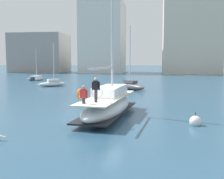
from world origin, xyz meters
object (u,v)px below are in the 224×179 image
at_px(moored_sloop_near, 36,78).
at_px(main_sailboat, 108,104).
at_px(moored_sloop_far, 131,85).
at_px(mooring_buoy, 195,122).
at_px(moored_catamaran, 52,83).

bearing_deg(moored_sloop_near, main_sailboat, -59.72).
height_order(moored_sloop_far, mooring_buoy, moored_sloop_far).
bearing_deg(mooring_buoy, main_sailboat, 161.56).
bearing_deg(main_sailboat, moored_sloop_far, 89.62).
height_order(main_sailboat, moored_sloop_far, main_sailboat).
bearing_deg(moored_sloop_far, main_sailboat, -90.38).
relative_size(main_sailboat, mooring_buoy, 12.12).
height_order(main_sailboat, moored_catamaran, main_sailboat).
bearing_deg(moored_sloop_far, moored_catamaran, 165.58).
bearing_deg(mooring_buoy, moored_sloop_far, 105.20).
bearing_deg(moored_catamaran, mooring_buoy, -53.17).
height_order(main_sailboat, moored_sloop_near, main_sailboat).
relative_size(main_sailboat, moored_sloop_far, 1.35).
xyz_separation_m(main_sailboat, moored_sloop_near, (-20.45, 35.01, -0.38)).
bearing_deg(moored_sloop_far, moored_sloop_near, 142.81).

